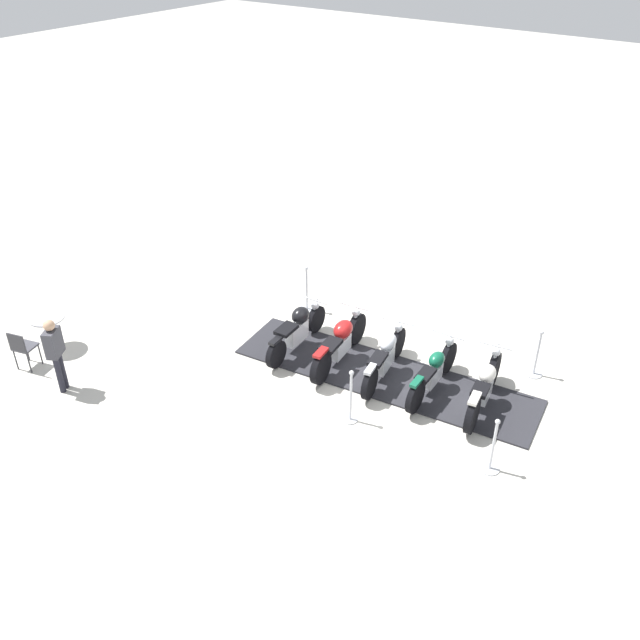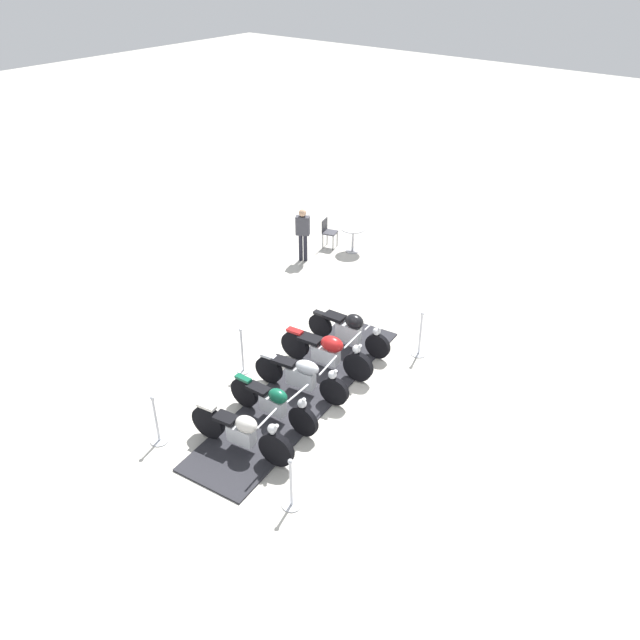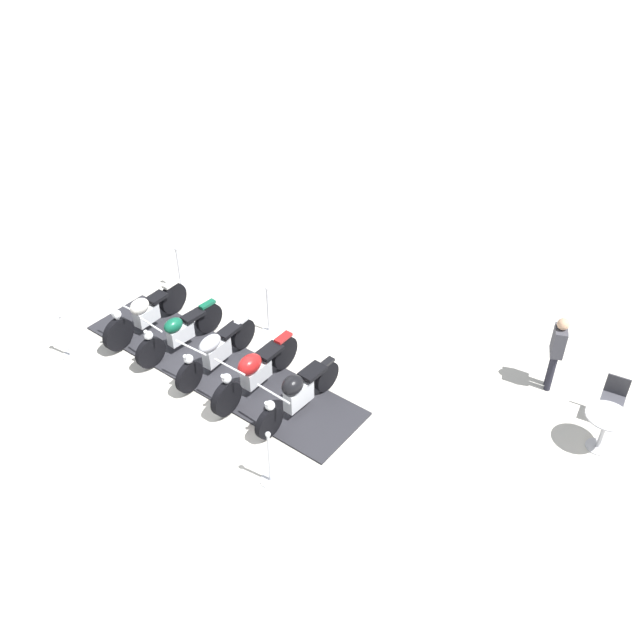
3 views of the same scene
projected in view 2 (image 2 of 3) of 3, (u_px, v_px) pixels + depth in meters
ground_plane at (301, 393)px, 13.50m from camera, size 80.00×80.00×0.00m
display_platform at (301, 393)px, 13.49m from camera, size 6.43×2.29×0.04m
motorcycle_cream at (242, 432)px, 11.75m from camera, size 0.65×2.25×1.03m
motorcycle_forest at (274, 403)px, 12.50m from camera, size 0.66×2.17×0.96m
motorcycle_chrome at (302, 375)px, 13.23m from camera, size 0.74×2.21×0.94m
motorcycle_maroon at (327, 351)px, 13.96m from camera, size 0.72×2.32×1.00m
motorcycle_black at (350, 330)px, 14.70m from camera, size 0.74×2.19×0.92m
stanchion_left_front at (157, 428)px, 12.07m from camera, size 0.35×0.35×1.10m
stanchion_right_front at (291, 492)px, 10.71m from camera, size 0.35×0.35×1.07m
stanchion_right_rear at (420, 342)px, 14.58m from camera, size 0.36×0.36×1.14m
stanchion_left_mid at (243, 356)px, 13.97m from camera, size 0.29×0.29×1.14m
cafe_table at (353, 234)px, 19.17m from camera, size 0.75×0.75×0.78m
cafe_chair_near_table at (328, 231)px, 19.47m from camera, size 0.49×0.49×0.91m
bystander_person at (303, 230)px, 18.44m from camera, size 0.39×0.46×1.62m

